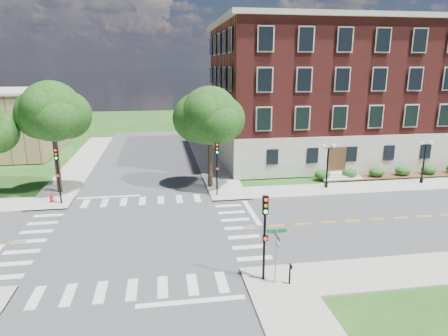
{
  "coord_description": "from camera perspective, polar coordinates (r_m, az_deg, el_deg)",
  "views": [
    {
      "loc": [
        1.85,
        -26.5,
        11.48
      ],
      "look_at": [
        6.91,
        5.24,
        3.2
      ],
      "focal_mm": 32.0,
      "sensor_mm": 36.0,
      "label": 1
    }
  ],
  "objects": [
    {
      "name": "traffic_signal_ne",
      "position": [
        35.35,
        -1.01,
        0.87
      ],
      "size": [
        0.37,
        0.43,
        4.8
      ],
      "color": "black",
      "rests_on": "ground"
    },
    {
      "name": "fire_hydrant",
      "position": [
        37.24,
        -23.42,
        -3.99
      ],
      "size": [
        0.35,
        0.35,
        0.75
      ],
      "color": "#B9110E",
      "rests_on": "ground"
    },
    {
      "name": "sidewalk_ne",
      "position": [
        45.46,
        8.56,
        -0.27
      ],
      "size": [
        34.0,
        34.0,
        0.12
      ],
      "color": "#9E9B93",
      "rests_on": "ground"
    },
    {
      "name": "main_building",
      "position": [
        53.41,
        15.74,
        10.54
      ],
      "size": [
        30.6,
        22.4,
        16.5
      ],
      "color": "#BBB3A5",
      "rests_on": "ground"
    },
    {
      "name": "traffic_signal_se",
      "position": [
        21.43,
        5.84,
        -8.39
      ],
      "size": [
        0.34,
        0.38,
        4.8
      ],
      "color": "black",
      "rests_on": "ground"
    },
    {
      "name": "shrub_row",
      "position": [
        46.43,
        24.12,
        -1.16
      ],
      "size": [
        18.0,
        2.0,
        1.3
      ],
      "primitive_type": null,
      "color": "#1C511B",
      "rests_on": "ground"
    },
    {
      "name": "tree_c",
      "position": [
        38.58,
        -23.4,
        7.41
      ],
      "size": [
        5.37,
        5.37,
        10.13
      ],
      "color": "black",
      "rests_on": "ground"
    },
    {
      "name": "road_ns",
      "position": [
        28.94,
        -12.12,
        -9.25
      ],
      "size": [
        12.0,
        90.0,
        0.01
      ],
      "primitive_type": "cube",
      "color": "#3D3D3F",
      "rests_on": "ground"
    },
    {
      "name": "ground",
      "position": [
        28.94,
        -12.12,
        -9.27
      ],
      "size": [
        160.0,
        160.0,
        0.0
      ],
      "primitive_type": "plane",
      "color": "#184914",
      "rests_on": "ground"
    },
    {
      "name": "traffic_signal_nw",
      "position": [
        35.89,
        -22.67,
        -0.05
      ],
      "size": [
        0.33,
        0.36,
        4.8
      ],
      "color": "black",
      "rests_on": "ground"
    },
    {
      "name": "push_button_post",
      "position": [
        22.2,
        9.41,
        -14.53
      ],
      "size": [
        0.14,
        0.21,
        1.2
      ],
      "color": "black",
      "rests_on": "ground"
    },
    {
      "name": "tree_d",
      "position": [
        37.39,
        -2.06,
        7.44
      ],
      "size": [
        5.47,
        5.47,
        9.57
      ],
      "color": "black",
      "rests_on": "ground"
    },
    {
      "name": "road_ew",
      "position": [
        28.94,
        -12.12,
        -9.26
      ],
      "size": [
        90.0,
        12.0,
        0.01
      ],
      "primitive_type": "cube",
      "color": "#3D3D3F",
      "rests_on": "ground"
    },
    {
      "name": "twin_lamp_east",
      "position": [
        43.92,
        26.69,
        1.12
      ],
      "size": [
        1.36,
        0.36,
        4.23
      ],
      "color": "black",
      "rests_on": "ground"
    },
    {
      "name": "stop_bar_east",
      "position": [
        32.41,
        3.96,
        -6.34
      ],
      "size": [
        0.4,
        5.5,
        0.0
      ],
      "primitive_type": "cube",
      "color": "silver",
      "rests_on": "ground"
    },
    {
      "name": "street_sign_pole",
      "position": [
        21.53,
        7.49,
        -10.89
      ],
      "size": [
        1.1,
        1.1,
        3.1
      ],
      "color": "gray",
      "rests_on": "ground"
    },
    {
      "name": "crosswalk_east",
      "position": [
        29.37,
        2.2,
        -8.57
      ],
      "size": [
        2.2,
        10.2,
        0.02
      ],
      "primitive_type": null,
      "color": "silver",
      "rests_on": "ground"
    },
    {
      "name": "twin_lamp_west",
      "position": [
        38.97,
        14.58,
        0.68
      ],
      "size": [
        1.36,
        0.36,
        4.23
      ],
      "color": "black",
      "rests_on": "ground"
    }
  ]
}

